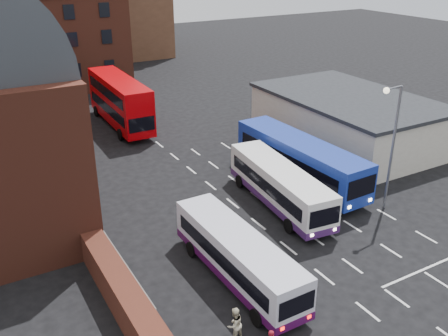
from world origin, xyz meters
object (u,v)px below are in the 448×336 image
bus_white_inbound (280,184)px  bus_red_double (120,101)px  street_lamp (391,137)px  bus_white_outbound (238,254)px  bus_blue (300,158)px  pedestrian_beige (235,324)px

bus_white_inbound → bus_red_double: bus_red_double is taller
bus_red_double → street_lamp: bearing=111.9°
bus_white_outbound → bus_white_inbound: (6.67, 5.57, 0.08)m
bus_blue → bus_red_double: (-7.19, 18.80, 0.55)m
bus_white_outbound → bus_red_double: 26.86m
bus_white_outbound → street_lamp: street_lamp is taller
bus_blue → street_lamp: size_ratio=1.44×
bus_white_outbound → bus_white_inbound: 8.69m
bus_blue → bus_red_double: size_ratio=1.04×
bus_white_inbound → bus_blue: 4.17m
bus_white_outbound → bus_blue: (10.12, 7.89, 0.38)m
bus_white_outbound → street_lamp: 13.05m
bus_white_outbound → bus_red_double: bearing=82.9°
bus_white_outbound → bus_white_inbound: size_ratio=0.94×
bus_white_inbound → bus_red_double: bearing=-74.3°
bus_white_inbound → pedestrian_beige: 13.05m
bus_blue → street_lamp: 7.25m
bus_blue → bus_red_double: bearing=-71.3°
bus_red_double → street_lamp: street_lamp is taller
pedestrian_beige → bus_red_double: bearing=-110.6°
bus_white_outbound → pedestrian_beige: (-2.43, -3.75, -0.74)m
bus_red_double → pedestrian_beige: 30.95m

